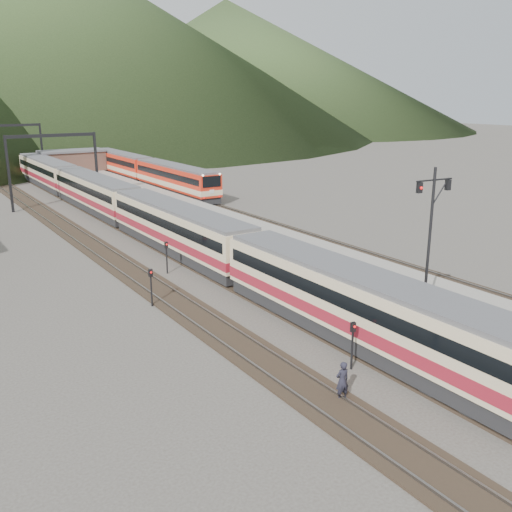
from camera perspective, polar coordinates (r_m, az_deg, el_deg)
track_main at (r=53.52m, az=-12.17°, el=2.62°), size 2.60×200.00×0.23m
track_far at (r=52.01m, az=-17.29°, el=1.87°), size 2.60×200.00×0.23m
track_second at (r=58.51m, az=-1.62°, el=4.08°), size 2.60×200.00×0.23m
platform at (r=53.87m, az=-5.86°, el=3.45°), size 8.00×100.00×1.00m
gantry_near at (r=66.00m, az=-19.63°, el=9.37°), size 9.55×0.25×8.00m
gantry_far at (r=90.39m, az=-23.60°, el=10.47°), size 9.55×0.25×8.00m
station_shed at (r=90.57m, az=-17.86°, el=9.11°), size 9.40×4.40×3.10m
hill_b at (r=245.01m, az=-23.20°, el=20.59°), size 220.00×220.00×75.00m
hill_c at (r=254.08m, az=-2.98°, el=18.72°), size 160.00×160.00×50.00m
main_train at (r=53.56m, az=-12.47°, el=4.73°), size 2.91×79.77×3.55m
second_train at (r=79.66m, az=-10.95°, el=8.25°), size 2.71×36.89×3.30m
signal_mast at (r=28.60m, az=17.02°, el=2.43°), size 2.20×0.37×7.72m
short_signal_a at (r=26.00m, az=9.63°, el=-8.21°), size 0.24×0.19×2.27m
short_signal_b at (r=39.69m, az=-8.94°, el=0.29°), size 0.23×0.17×2.27m
short_signal_c at (r=33.66m, az=-10.46°, el=-2.62°), size 0.23×0.17×2.27m
worker at (r=23.77m, az=8.62°, el=-12.24°), size 0.65×0.46×1.68m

